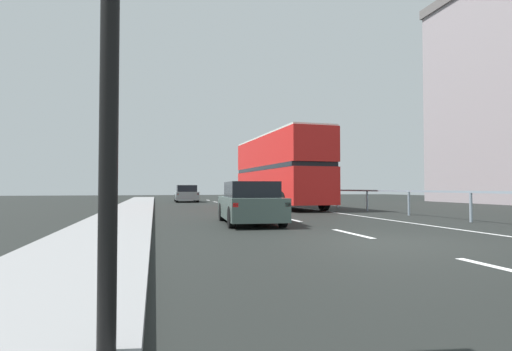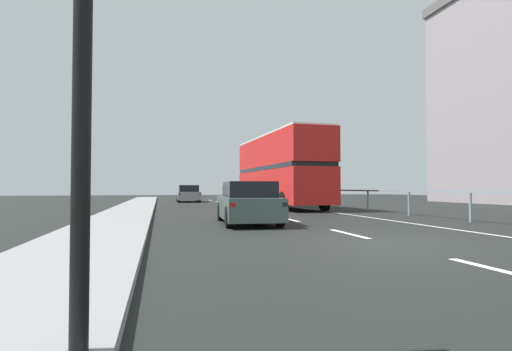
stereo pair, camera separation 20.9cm
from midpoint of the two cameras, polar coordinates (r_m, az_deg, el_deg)
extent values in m
cube|color=black|center=(9.41, 17.39, -9.23)|extent=(73.73, 120.00, 0.10)
cube|color=gray|center=(8.14, -23.33, -9.50)|extent=(2.20, 80.00, 0.14)
cube|color=silver|center=(10.79, 12.90, -8.01)|extent=(0.16, 2.13, 0.01)
cube|color=silver|center=(15.25, 4.56, -6.21)|extent=(0.16, 2.13, 0.01)
cube|color=silver|center=(19.89, 0.07, -5.17)|extent=(0.16, 2.13, 0.01)
cube|color=silver|center=(24.61, -2.71, -4.51)|extent=(0.16, 2.13, 0.01)
cube|color=silver|center=(29.37, -4.58, -4.06)|extent=(0.16, 2.13, 0.01)
cube|color=silver|center=(34.16, -5.93, -3.74)|extent=(0.16, 2.13, 0.01)
cube|color=silver|center=(38.95, -6.95, -3.49)|extent=(0.16, 2.13, 0.01)
cube|color=silver|center=(18.92, 11.96, -5.31)|extent=(0.12, 46.00, 0.01)
cube|color=gray|center=(19.95, 17.65, -2.08)|extent=(0.08, 42.00, 0.08)
cylinder|color=gray|center=(15.74, 27.80, -3.98)|extent=(0.10, 0.10, 1.04)
cylinder|color=gray|center=(18.49, 20.53, -3.71)|extent=(0.10, 0.10, 1.04)
cylinder|color=gray|center=(21.47, 15.20, -3.47)|extent=(0.10, 0.10, 1.04)
cylinder|color=gray|center=(24.58, 11.20, -3.28)|extent=(0.10, 0.10, 1.04)
cylinder|color=gray|center=(27.78, 8.10, -3.11)|extent=(0.10, 0.10, 1.04)
cylinder|color=gray|center=(31.05, 5.66, -2.98)|extent=(0.10, 0.10, 1.04)
cylinder|color=gray|center=(34.36, 3.68, -2.86)|extent=(0.10, 0.10, 1.04)
cylinder|color=gray|center=(37.71, 2.05, -2.77)|extent=(0.10, 0.10, 1.04)
cube|color=red|center=(24.35, 3.05, -1.52)|extent=(2.91, 10.83, 1.87)
cube|color=black|center=(24.37, 3.04, 0.96)|extent=(2.91, 10.40, 0.24)
cube|color=red|center=(24.44, 3.04, 3.29)|extent=(2.91, 10.83, 1.75)
cube|color=silver|center=(24.54, 3.04, 5.45)|extent=(2.85, 10.61, 0.10)
cube|color=black|center=(29.44, -0.45, -1.38)|extent=(2.20, 0.14, 1.31)
cube|color=yellow|center=(29.55, -0.45, 3.27)|extent=(1.47, 0.10, 0.28)
cylinder|color=black|center=(27.82, -1.88, -3.17)|extent=(0.32, 1.01, 1.00)
cylinder|color=black|center=(28.47, 2.49, -3.14)|extent=(0.32, 1.01, 1.00)
cylinder|color=black|center=(20.44, 3.64, -3.68)|extent=(0.32, 1.01, 1.00)
cylinder|color=black|center=(21.32, 9.32, -3.58)|extent=(0.32, 1.01, 1.00)
cube|color=#41524D|center=(13.39, -1.36, -4.56)|extent=(1.95, 4.24, 0.70)
cube|color=black|center=(13.17, -1.21, -1.98)|extent=(1.63, 2.37, 0.50)
cube|color=red|center=(11.26, -3.46, -4.19)|extent=(0.16, 0.07, 0.12)
cube|color=red|center=(11.54, 4.00, -4.13)|extent=(0.16, 0.07, 0.12)
cylinder|color=black|center=(14.67, -5.23, -5.14)|extent=(0.24, 0.65, 0.64)
cylinder|color=black|center=(14.89, 0.72, -5.10)|extent=(0.24, 0.65, 0.64)
cylinder|color=black|center=(11.94, -3.97, -5.92)|extent=(0.24, 0.65, 0.64)
cylinder|color=black|center=(12.22, 3.29, -5.82)|extent=(0.24, 0.65, 0.64)
cylinder|color=black|center=(2.85, -22.08, 10.95)|extent=(0.12, 0.12, 3.33)
cube|color=gray|center=(34.56, -10.03, -2.84)|extent=(1.84, 4.27, 0.68)
cube|color=black|center=(34.35, -10.00, -1.82)|extent=(1.61, 2.35, 0.55)
cube|color=red|center=(32.43, -11.21, -2.60)|extent=(0.16, 0.06, 0.12)
cube|color=red|center=(32.54, -8.37, -2.62)|extent=(0.16, 0.06, 0.12)
cylinder|color=black|center=(35.95, -11.49, -3.11)|extent=(0.20, 0.64, 0.64)
cylinder|color=black|center=(36.05, -8.86, -3.12)|extent=(0.20, 0.64, 0.64)
cylinder|color=black|center=(33.10, -11.30, -3.23)|extent=(0.20, 0.64, 0.64)
cylinder|color=black|center=(33.21, -8.45, -3.24)|extent=(0.20, 0.64, 0.64)
camera|label=1|loc=(0.10, -90.31, 0.01)|focal=28.25mm
camera|label=2|loc=(0.10, 89.69, -0.01)|focal=28.25mm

